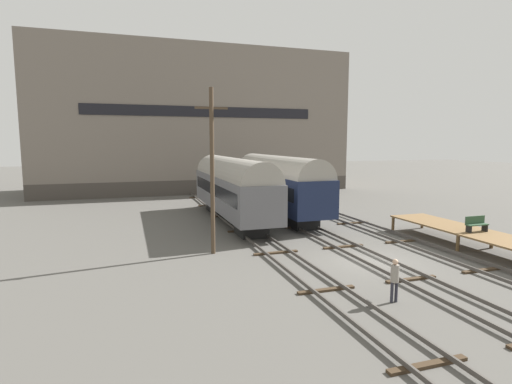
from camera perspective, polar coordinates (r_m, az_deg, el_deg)
The scene contains 11 objects.
ground_plane at distance 22.16m, azimuth 16.31°, elevation -9.53°, with size 200.00×200.00×0.00m, color #56544F.
track_left at distance 20.09m, azimuth 5.94°, elevation -10.58°, with size 2.60×60.00×0.26m.
track_middle at distance 22.12m, azimuth 16.32°, elevation -9.17°, with size 2.60×60.00×0.26m.
track_right at distance 24.74m, azimuth 24.68°, elevation -7.81°, with size 2.60×60.00×0.26m.
train_car_navy at distance 33.77m, azimuth 3.18°, elevation 1.40°, with size 3.12×15.14×5.13m.
train_car_grey at distance 31.40m, azimuth -3.42°, elevation 0.91°, with size 3.08×15.48×5.06m.
station_platform at distance 26.56m, azimuth 28.87°, elevation -5.20°, with size 2.82×12.04×1.06m.
bench at distance 26.55m, azimuth 28.93°, elevation -3.95°, with size 1.40×0.40×0.91m.
person_worker at distance 16.76m, azimuth 19.21°, elevation -11.31°, with size 0.32×0.32×1.74m.
utility_pole at distance 22.12m, azimuth -6.28°, elevation 3.23°, with size 1.80×0.24×9.18m.
warehouse_building at distance 54.00m, azimuth -8.71°, elevation 9.87°, with size 38.48×12.18×17.83m.
Camera 1 is at (-12.10, -17.48, 6.23)m, focal length 28.00 mm.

